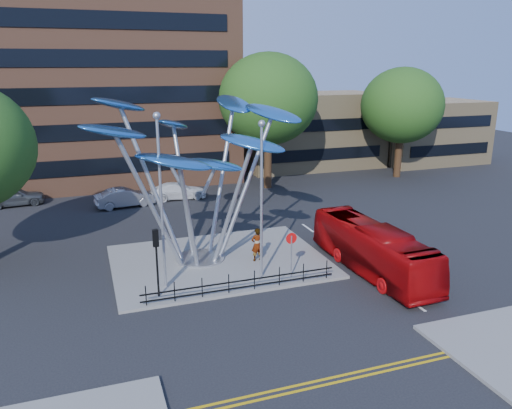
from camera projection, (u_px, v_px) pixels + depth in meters
name	position (u px, v px, depth m)	size (l,w,h in m)	color
ground	(273.00, 306.00, 23.72)	(120.00, 120.00, 0.00)	black
traffic_island	(219.00, 261.00, 28.83)	(12.00, 9.00, 0.15)	slate
double_yellow_near	(332.00, 378.00, 18.27)	(40.00, 0.12, 0.01)	gold
double_yellow_far	(335.00, 382.00, 18.00)	(40.00, 0.12, 0.01)	gold
brick_tower	(92.00, 20.00, 46.78)	(25.00, 15.00, 30.00)	brown
low_building_near	(310.00, 130.00, 54.95)	(15.00, 8.00, 8.00)	tan
low_building_far	(427.00, 131.00, 57.71)	(12.00, 8.00, 7.00)	tan
tree_right	(268.00, 99.00, 44.04)	(8.80, 8.80, 12.11)	black
tree_far	(402.00, 106.00, 48.74)	(8.00, 8.00, 10.81)	black
leaf_sculpture	(195.00, 144.00, 27.25)	(12.72, 9.54, 9.51)	#9EA0A5
street_lamp_left	(160.00, 187.00, 24.01)	(0.36, 0.36, 8.80)	#9EA0A5
street_lamp_right	(261.00, 187.00, 25.21)	(0.36, 0.36, 8.30)	#9EA0A5
traffic_light_island	(156.00, 249.00, 23.69)	(0.28, 0.18, 3.42)	black
no_entry_sign_island	(291.00, 247.00, 26.15)	(0.60, 0.10, 2.45)	#9EA0A5
pedestrian_railing_front	(242.00, 283.00, 24.80)	(10.00, 0.06, 1.00)	black
red_bus	(372.00, 249.00, 27.25)	(2.26, 9.65, 2.69)	#A00709
pedestrian	(257.00, 245.00, 28.48)	(0.71, 0.47, 1.96)	gray
parked_car_left	(14.00, 196.00, 40.12)	(1.83, 4.55, 1.55)	#464B4F
parked_car_mid	(125.00, 197.00, 39.86)	(1.61, 4.62, 1.52)	#929398
parked_car_right	(178.00, 191.00, 42.25)	(1.92, 4.72, 1.37)	silver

